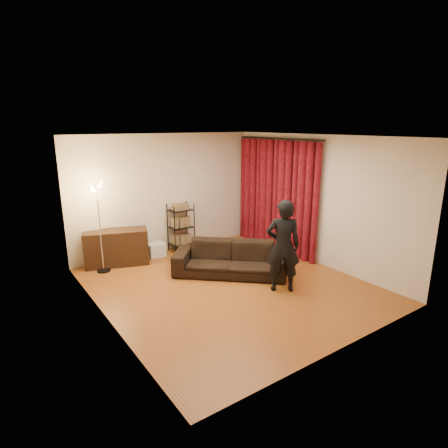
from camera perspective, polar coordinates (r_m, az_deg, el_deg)
floor at (r=7.05m, az=0.73°, el=-9.32°), size 5.00×5.00×0.00m
ceiling at (r=6.42m, az=0.82°, el=13.20°), size 5.00×5.00×0.00m
wall_back at (r=8.71m, az=-8.86°, el=4.60°), size 5.00×0.00×5.00m
wall_front at (r=4.87m, az=18.16°, el=-4.40°), size 5.00×0.00×5.00m
wall_left at (r=5.65m, az=-18.17°, el=-1.76°), size 0.00×5.00×5.00m
wall_right at (r=8.09m, az=13.88°, el=3.52°), size 0.00×5.00×5.00m
curtain_rod at (r=8.66m, az=8.26°, el=12.75°), size 0.04×2.65×0.04m
curtain at (r=8.79m, az=7.85°, el=4.23°), size 0.22×2.65×2.55m
sofa at (r=7.43m, az=0.96°, el=-5.30°), size 2.21×2.12×0.64m
person at (r=6.65m, az=8.97°, el=-3.34°), size 0.73×0.68×1.66m
media_cabinet at (r=8.22m, az=-16.08°, el=-3.47°), size 1.38×0.87×0.75m
storage_boxes at (r=8.59m, az=-10.27°, el=-3.89°), size 0.37×0.30×0.31m
wire_shelf at (r=8.80m, az=-6.57°, el=-0.47°), size 0.53×0.39×1.13m
floor_lamp at (r=7.78m, az=-18.37°, el=-0.66°), size 0.41×0.41×1.81m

